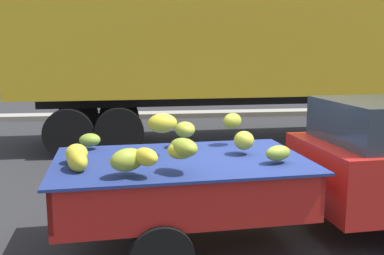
# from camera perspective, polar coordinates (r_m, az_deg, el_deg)

# --- Properties ---
(ground) EXTENTS (220.00, 220.00, 0.00)m
(ground) POSITION_cam_1_polar(r_m,az_deg,el_deg) (5.80, 9.65, -13.32)
(ground) COLOR #28282B
(curb_strip) EXTENTS (80.00, 0.80, 0.16)m
(curb_strip) POSITION_cam_1_polar(r_m,az_deg,el_deg) (15.26, -1.19, 1.78)
(curb_strip) COLOR gray
(curb_strip) RESTS_ON ground
(pickup_truck) EXTENTS (5.14, 2.02, 1.70)m
(pickup_truck) POSITION_cam_1_polar(r_m,az_deg,el_deg) (5.60, 18.97, -5.04)
(pickup_truck) COLOR #B21E19
(pickup_truck) RESTS_ON ground
(semi_trailer) EXTENTS (12.09, 3.06, 3.95)m
(semi_trailer) POSITION_cam_1_polar(r_m,az_deg,el_deg) (11.17, 8.80, 11.28)
(semi_trailer) COLOR gold
(semi_trailer) RESTS_ON ground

